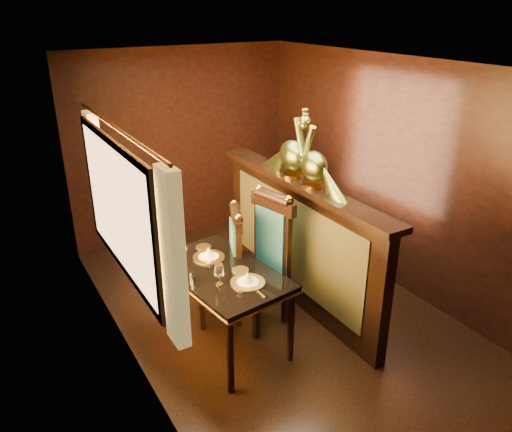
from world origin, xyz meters
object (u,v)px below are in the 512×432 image
object	(u,v)px
dining_table	(221,278)
peacock_left	(315,153)
peacock_right	(293,142)
chair_left	(229,262)
chair_right	(267,255)

from	to	relation	value
dining_table	peacock_left	world-z (taller)	peacock_left
peacock_right	dining_table	bearing A→B (deg)	-158.74
chair_left	dining_table	bearing A→B (deg)	-105.88
dining_table	chair_left	xyz separation A→B (m)	(0.26, 0.34, -0.07)
dining_table	chair_left	world-z (taller)	chair_left
chair_right	peacock_left	xyz separation A→B (m)	(0.45, -0.10, 0.99)
chair_left	peacock_left	bearing A→B (deg)	1.76
peacock_right	chair_right	bearing A→B (deg)	-151.21
dining_table	peacock_left	size ratio (longest dim) A/B	2.07
peacock_left	peacock_right	bearing A→B (deg)	90.00
chair_right	peacock_right	size ratio (longest dim) A/B	1.89
dining_table	chair_left	distance (m)	0.43
dining_table	chair_left	size ratio (longest dim) A/B	1.15
dining_table	chair_left	bearing A→B (deg)	44.90
peacock_right	chair_left	bearing A→B (deg)	-175.17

